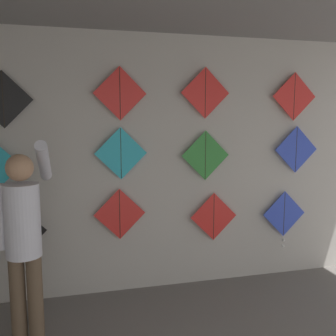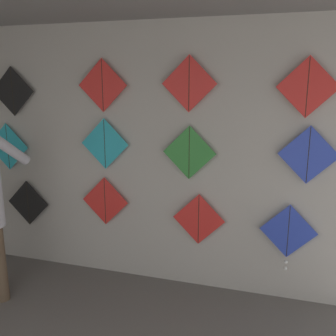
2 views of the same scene
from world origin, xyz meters
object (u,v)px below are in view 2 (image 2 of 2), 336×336
(kite_8, at_px, (13,91))
(kite_6, at_px, (189,153))
(kite_2, at_px, (199,219))
(kite_5, at_px, (105,144))
(kite_1, at_px, (105,201))
(kite_0, at_px, (28,203))
(kite_9, at_px, (102,85))
(kite_3, at_px, (288,234))
(kite_7, at_px, (308,155))
(kite_11, at_px, (308,87))
(kite_10, at_px, (189,84))
(kite_4, at_px, (8,147))

(kite_8, bearing_deg, kite_6, 0.00)
(kite_2, xyz_separation_m, kite_5, (-1.05, 0.00, 0.75))
(kite_1, bearing_deg, kite_0, 180.00)
(kite_8, relative_size, kite_9, 1.00)
(kite_3, bearing_deg, kite_0, 179.99)
(kite_6, height_order, kite_7, kite_7)
(kite_1, distance_m, kite_6, 1.14)
(kite_5, relative_size, kite_9, 1.00)
(kite_3, distance_m, kite_6, 1.26)
(kite_8, relative_size, kite_11, 1.00)
(kite_10, distance_m, kite_11, 1.09)
(kite_4, bearing_deg, kite_9, 0.00)
(kite_1, bearing_deg, kite_4, 180.00)
(kite_7, bearing_deg, kite_11, 180.00)
(kite_5, bearing_deg, kite_0, 180.00)
(kite_10, bearing_deg, kite_6, 0.00)
(kite_2, distance_m, kite_5, 1.29)
(kite_3, relative_size, kite_10, 1.25)
(kite_10, bearing_deg, kite_0, 180.00)
(kite_10, bearing_deg, kite_1, 180.00)
(kite_7, bearing_deg, kite_1, 180.00)
(kite_3, height_order, kite_10, kite_10)
(kite_3, relative_size, kite_8, 1.25)
(kite_0, relative_size, kite_8, 1.00)
(kite_1, relative_size, kite_10, 1.00)
(kite_1, distance_m, kite_9, 1.27)
(kite_7, bearing_deg, kite_3, -179.68)
(kite_4, bearing_deg, kite_11, 0.00)
(kite_4, bearing_deg, kite_3, -0.01)
(kite_4, xyz_separation_m, kite_5, (1.26, 0.00, 0.09))
(kite_4, height_order, kite_10, kite_10)
(kite_4, relative_size, kite_10, 1.00)
(kite_6, xyz_separation_m, kite_10, (-0.01, 0.00, 0.68))
(kite_7, distance_m, kite_8, 3.24)
(kite_8, bearing_deg, kite_1, 0.00)
(kite_9, bearing_deg, kite_3, -0.02)
(kite_0, distance_m, kite_5, 1.30)
(kite_2, distance_m, kite_6, 0.72)
(kite_7, relative_size, kite_10, 1.00)
(kite_3, xyz_separation_m, kite_7, (0.12, 0.00, 0.80))
(kite_8, distance_m, kite_11, 3.14)
(kite_0, bearing_deg, kite_9, 0.00)
(kite_6, distance_m, kite_10, 0.68)
(kite_0, height_order, kite_1, kite_1)
(kite_10, bearing_deg, kite_3, -0.04)
(kite_4, bearing_deg, kite_8, 0.00)
(kite_1, height_order, kite_11, kite_11)
(kite_4, height_order, kite_8, kite_8)
(kite_1, height_order, kite_4, kite_4)
(kite_4, distance_m, kite_5, 1.26)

